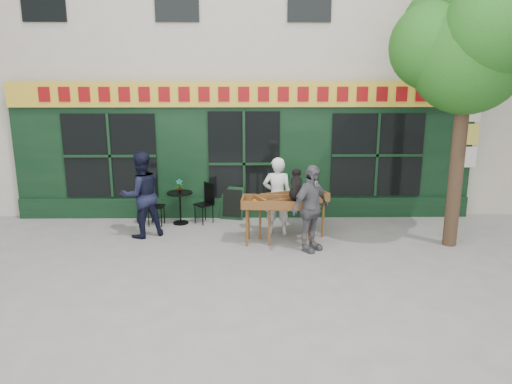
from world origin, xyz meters
The scene contains 14 objects.
ground centered at (0.00, 0.00, 0.00)m, with size 80.00×80.00×0.00m, color slate.
building centered at (0.00, 5.97, 4.97)m, with size 14.00×7.26×10.00m.
street_tree centered at (4.34, 0.36, 4.11)m, with size 3.05×2.90×5.60m.
book_cart_center centered at (0.73, 0.43, 0.82)m, with size 1.54×0.73×0.99m.
dog centered at (1.08, 0.38, 1.29)m, with size 0.34×0.60×0.60m, color black, non-canonical shape.
woman centered at (0.73, 1.08, 0.86)m, with size 0.63×0.41×1.73m, color silver.
book_cart_right centered at (1.03, 0.76, 0.82)m, with size 1.62×1.17×0.99m.
man_right centered at (1.33, 0.01, 0.88)m, with size 1.03×0.43×1.76m, color #545459.
bistro_table centered at (-1.51, 1.84, 0.54)m, with size 0.60×0.60×0.76m.
bistro_chair_left centered at (-2.15, 1.74, 0.56)m, with size 0.38×0.38×0.95m.
bistro_chair_right centered at (-0.89, 1.95, 0.56)m, with size 0.51×0.51×0.95m.
potted_plant centered at (-1.51, 1.84, 0.92)m, with size 0.17×0.11×0.32m, color gray.
man_left centered at (-2.21, 0.94, 0.94)m, with size 0.91×0.71×1.88m, color black.
chalkboard centered at (-0.29, 2.19, 0.40)m, with size 0.59×0.32×0.79m.
Camera 1 is at (0.11, -9.49, 3.60)m, focal length 35.00 mm.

